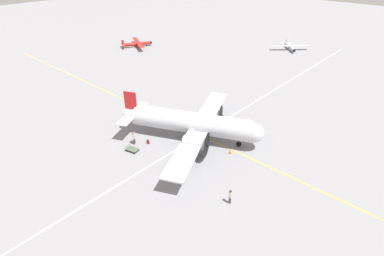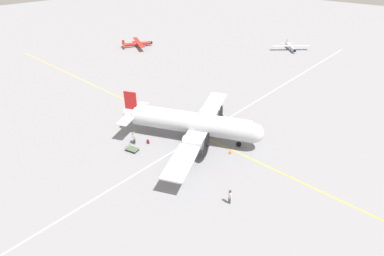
{
  "view_description": "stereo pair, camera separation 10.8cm",
  "coord_description": "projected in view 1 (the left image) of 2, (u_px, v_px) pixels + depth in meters",
  "views": [
    {
      "loc": [
        -23.77,
        26.53,
        22.86
      ],
      "look_at": [
        0.0,
        0.0,
        1.75
      ],
      "focal_mm": 28.0,
      "sensor_mm": 36.0,
      "label": 1
    },
    {
      "loc": [
        -23.85,
        26.46,
        22.86
      ],
      "look_at": [
        0.0,
        0.0,
        1.75
      ],
      "focal_mm": 28.0,
      "sensor_mm": 36.0,
      "label": 2
    }
  ],
  "objects": [
    {
      "name": "crew_foreground",
      "position": [
        230.0,
        195.0,
        30.98
      ],
      "size": [
        0.53,
        0.36,
        1.66
      ],
      "rotation": [
        0.0,
        0.0,
        2.75
      ],
      "color": "#2D2D33",
      "rests_on": "ground_plane"
    },
    {
      "name": "light_aircraft_distant",
      "position": [
        290.0,
        47.0,
        79.82
      ],
      "size": [
        8.01,
        7.89,
        1.96
      ],
      "rotation": [
        0.0,
        0.0,
        2.34
      ],
      "color": "#B7BCC6",
      "rests_on": "ground_plane"
    },
    {
      "name": "ramp_agent",
      "position": [
        133.0,
        137.0,
        40.59
      ],
      "size": [
        0.54,
        0.36,
        1.75
      ],
      "rotation": [
        0.0,
        0.0,
        2.65
      ],
      "color": "#473D2D",
      "rests_on": "ground_plane"
    },
    {
      "name": "suitcase_near_door",
      "position": [
        148.0,
        142.0,
        41.06
      ],
      "size": [
        0.35,
        0.19,
        0.6
      ],
      "color": "maroon",
      "rests_on": "ground_plane"
    },
    {
      "name": "traffic_cone",
      "position": [
        230.0,
        152.0,
        39.09
      ],
      "size": [
        0.38,
        0.38,
        0.51
      ],
      "color": "orange",
      "rests_on": "ground_plane"
    },
    {
      "name": "baggage_cart",
      "position": [
        132.0,
        149.0,
        39.58
      ],
      "size": [
        1.86,
        1.41,
        0.56
      ],
      "rotation": [
        0.0,
        0.0,
        3.38
      ],
      "color": "#4C6047",
      "rests_on": "ground_plane"
    },
    {
      "name": "apron_line_eastwest",
      "position": [
        199.0,
        134.0,
        43.26
      ],
      "size": [
        120.0,
        0.16,
        0.01
      ],
      "color": "gold",
      "rests_on": "ground_plane"
    },
    {
      "name": "passenger_boarding",
      "position": [
        134.0,
        136.0,
        40.83
      ],
      "size": [
        0.57,
        0.32,
        1.77
      ],
      "rotation": [
        0.0,
        0.0,
        2.8
      ],
      "color": "#2D2D33",
      "rests_on": "ground_plane"
    },
    {
      "name": "ground_plane",
      "position": [
        192.0,
        139.0,
        42.3
      ],
      "size": [
        300.0,
        300.0,
        0.0
      ],
      "primitive_type": "plane",
      "color": "gray"
    },
    {
      "name": "airliner_main",
      "position": [
        195.0,
        123.0,
        40.87
      ],
      "size": [
        19.37,
        22.41,
        6.0
      ],
      "rotation": [
        0.0,
        0.0,
        3.58
      ],
      "color": "silver",
      "rests_on": "ground_plane"
    },
    {
      "name": "apron_line_northsouth",
      "position": [
        193.0,
        139.0,
        42.16
      ],
      "size": [
        0.16,
        120.0,
        0.01
      ],
      "color": "silver",
      "rests_on": "ground_plane"
    },
    {
      "name": "light_aircraft_taxiing",
      "position": [
        137.0,
        44.0,
        82.43
      ],
      "size": [
        10.52,
        8.26,
        2.15
      ],
      "rotation": [
        0.0,
        0.0,
        4.22
      ],
      "color": "#B2231E",
      "rests_on": "ground_plane"
    }
  ]
}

